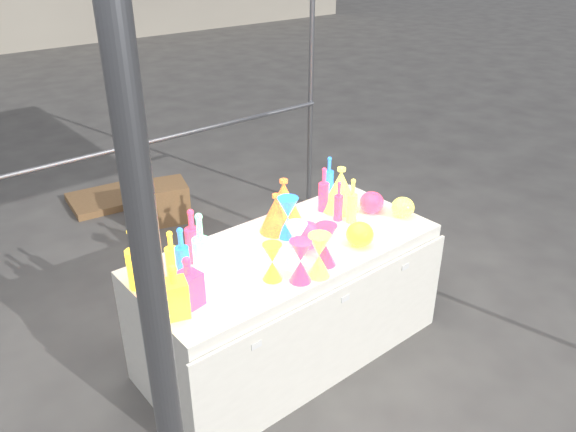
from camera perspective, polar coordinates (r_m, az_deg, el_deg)
ground at (r=3.68m, az=0.00°, el=-13.27°), size 80.00×80.00×0.00m
display_table at (r=3.44m, az=0.10°, el=-8.61°), size 1.84×0.83×0.75m
cardboard_box_closed at (r=5.20m, az=-12.86°, el=1.35°), size 0.56×0.48×0.35m
cardboard_box_flat at (r=5.75m, az=-17.43°, el=1.77°), size 0.85×0.66×0.07m
bottle_0 at (r=2.91m, az=-15.35°, el=-4.16°), size 0.12×0.12×0.34m
bottle_2 at (r=2.87m, az=-14.57°, el=-3.61°), size 0.12×0.12×0.42m
bottle_3 at (r=3.07m, az=-9.69°, el=-1.97°), size 0.10×0.10×0.32m
bottle_5 at (r=2.86m, az=-8.82°, el=-3.30°), size 0.09×0.09×0.40m
bottle_6 at (r=2.97m, az=-11.75°, el=-3.84°), size 0.08×0.08×0.27m
bottle_7 at (r=2.91m, az=-10.71°, el=-3.88°), size 0.09×0.09×0.31m
decanter_0 at (r=2.68m, az=-11.45°, el=-7.43°), size 0.14×0.14×0.28m
decanter_1 at (r=2.74m, az=-10.07°, el=-6.56°), size 0.13×0.13×0.27m
hourglass_0 at (r=2.88m, az=1.29°, el=-4.61°), size 0.13×0.13×0.24m
hourglass_1 at (r=3.03m, az=3.85°, el=-2.96°), size 0.15×0.15×0.24m
hourglass_2 at (r=2.93m, az=3.18°, el=-4.05°), size 0.14×0.14×0.24m
hourglass_3 at (r=3.04m, az=0.85°, el=-2.77°), size 0.13×0.13×0.24m
hourglass_4 at (r=2.90m, az=-1.60°, el=-4.69°), size 0.13×0.13×0.21m
hourglass_5 at (r=3.29m, az=-0.01°, el=-0.15°), size 0.16×0.16×0.25m
globe_0 at (r=3.25m, az=7.30°, el=-1.98°), size 0.19×0.19×0.13m
globe_1 at (r=3.62m, az=11.57°, el=0.76°), size 0.18×0.18×0.12m
globe_2 at (r=3.20m, az=1.98°, el=-2.11°), size 0.24×0.24×0.14m
globe_3 at (r=3.64m, az=8.49°, el=1.27°), size 0.17×0.17×0.12m
lampshade_0 at (r=3.48m, az=-0.43°, el=1.66°), size 0.24×0.24×0.27m
lampshade_1 at (r=3.35m, az=-1.21°, el=0.33°), size 0.26×0.26×0.24m
lampshade_3 at (r=3.63m, az=5.37°, el=2.78°), size 0.32×0.32×0.29m
bottle_8 at (r=3.80m, az=4.19°, el=4.02°), size 0.08×0.08×0.29m
bottle_9 at (r=3.60m, az=3.65°, el=2.73°), size 0.09×0.09×0.30m
bottle_10 at (r=3.49m, az=5.17°, el=1.53°), size 0.06×0.06×0.26m
bottle_11 at (r=3.47m, az=6.55°, el=1.56°), size 0.09×0.09×0.29m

